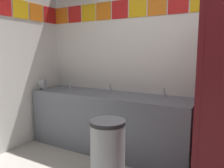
{
  "coord_description": "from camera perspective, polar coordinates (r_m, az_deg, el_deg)",
  "views": [
    {
      "loc": [
        0.66,
        -1.35,
        1.39
      ],
      "look_at": [
        -0.63,
        0.98,
        1.02
      ],
      "focal_mm": 34.83,
      "sensor_mm": 36.0,
      "label": 1
    }
  ],
  "objects": [
    {
      "name": "wall_back",
      "position": [
        3.04,
        16.56,
        5.32
      ],
      "size": [
        4.16,
        0.09,
        2.52
      ],
      "color": "white",
      "rests_on": "ground_plane"
    },
    {
      "name": "vanity_counter",
      "position": [
        3.17,
        -1.01,
        -9.75
      ],
      "size": [
        2.35,
        0.62,
        0.82
      ],
      "color": "slate",
      "rests_on": "ground_plane"
    },
    {
      "name": "faucet_left",
      "position": [
        3.58,
        -11.21,
        -0.38
      ],
      "size": [
        0.04,
        0.1,
        0.14
      ],
      "color": "silver",
      "rests_on": "vanity_counter"
    },
    {
      "name": "faucet_center",
      "position": [
        3.14,
        -0.21,
        -1.4
      ],
      "size": [
        0.04,
        0.1,
        0.14
      ],
      "color": "silver",
      "rests_on": "vanity_counter"
    },
    {
      "name": "faucet_right",
      "position": [
        2.85,
        13.7,
        -2.62
      ],
      "size": [
        0.04,
        0.1,
        0.14
      ],
      "color": "silver",
      "rests_on": "vanity_counter"
    },
    {
      "name": "soap_dispenser",
      "position": [
        3.57,
        -17.6,
        -0.2
      ],
      "size": [
        0.09,
        0.09,
        0.16
      ],
      "color": "gray",
      "rests_on": "vanity_counter"
    },
    {
      "name": "trash_bin",
      "position": [
        2.35,
        -1.15,
        -17.96
      ],
      "size": [
        0.37,
        0.37,
        0.73
      ],
      "color": "#999EA3",
      "rests_on": "ground_plane"
    }
  ]
}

